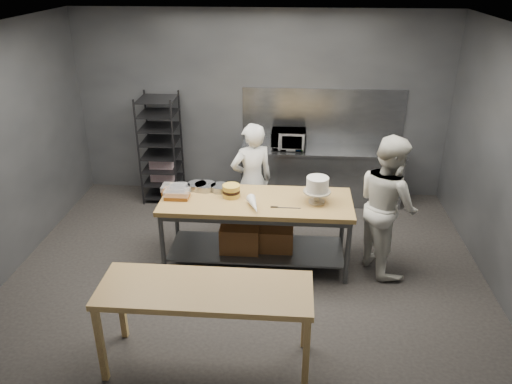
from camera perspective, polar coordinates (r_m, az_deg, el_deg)
ground at (r=6.53m, az=-0.96°, el=-9.00°), size 6.00×6.00×0.00m
back_wall at (r=8.18m, az=0.60°, el=9.84°), size 6.00×0.04×3.00m
work_table at (r=6.42m, az=-0.01°, el=-3.67°), size 2.40×0.90×0.92m
near_counter at (r=4.78m, az=-5.80°, el=-11.65°), size 2.00×0.70×0.90m
back_counter at (r=8.23m, az=7.39°, el=1.96°), size 2.60×0.60×0.90m
splashback_panel at (r=8.20m, az=7.65°, el=8.57°), size 2.60×0.02×0.90m
speed_rack at (r=8.26m, az=-10.81°, el=4.85°), size 0.61×0.66×1.75m
chef_behind at (r=6.98m, az=-0.47°, el=1.27°), size 0.72×0.62×1.68m
chef_right at (r=6.39m, az=14.78°, el=-1.39°), size 0.95×1.06×1.79m
microwave at (r=8.00m, az=3.73°, el=6.04°), size 0.54×0.37×0.30m
frosted_cake_stand at (r=6.14m, az=7.03°, el=0.65°), size 0.34×0.34×0.33m
layer_cake at (r=6.31m, az=-2.84°, el=0.13°), size 0.22×0.22×0.16m
cake_pans at (r=6.55m, az=-6.42°, el=0.56°), size 0.78×0.35×0.07m
piping_bag at (r=5.99m, az=-0.24°, el=-1.49°), size 0.22×0.40×0.12m
offset_spatula at (r=6.06m, az=2.93°, el=-1.77°), size 0.36×0.02×0.02m
pastry_clamshells at (r=6.42m, az=-9.17°, el=0.05°), size 0.38×0.36×0.11m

